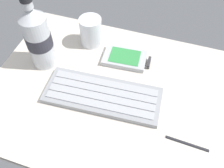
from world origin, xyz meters
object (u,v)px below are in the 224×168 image
Objects in this scene: keyboard at (102,95)px; juice_cup at (91,32)px; stylus_pen at (187,143)px; handheld_device at (127,59)px; water_bottle at (38,38)px.

keyboard is 3.49× the size of juice_cup.
juice_cup is 0.89× the size of stylus_pen.
juice_cup reaches higher than handheld_device.
keyboard is 20.52cm from juice_cup.
handheld_device is 13.07cm from juice_cup.
juice_cup reaches higher than stylus_pen.
stylus_pen is at bearing -45.55° from handheld_device.
juice_cup is at bearing 50.30° from water_bottle.
water_bottle reaches higher than handheld_device.
juice_cup reaches higher than keyboard.
water_bottle is at bearing -129.70° from juice_cup.
handheld_device is 27.96cm from stylus_pen.
keyboard reaches higher than stylus_pen.
keyboard is 3.12× the size of stylus_pen.
handheld_device is 24.39cm from water_bottle.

